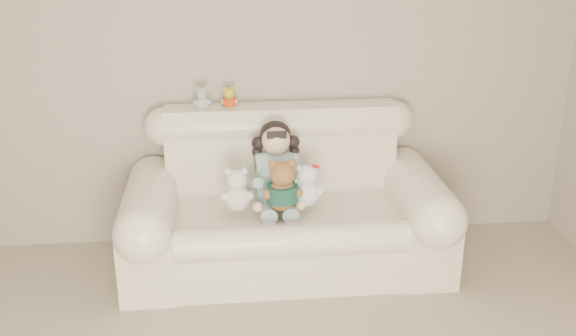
{
  "coord_description": "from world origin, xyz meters",
  "views": [
    {
      "loc": [
        -0.24,
        -1.97,
        2.23
      ],
      "look_at": [
        0.16,
        1.9,
        0.75
      ],
      "focal_mm": 41.72,
      "sensor_mm": 36.0,
      "label": 1
    }
  ],
  "objects_px": {
    "sofa": "(286,196)",
    "seated_child": "(276,164)",
    "white_cat": "(307,181)",
    "cream_teddy": "(237,185)",
    "brown_teddy": "(282,180)"
  },
  "relations": [
    {
      "from": "seated_child",
      "to": "brown_teddy",
      "type": "bearing_deg",
      "value": -90.45
    },
    {
      "from": "sofa",
      "to": "seated_child",
      "type": "relative_size",
      "value": 3.61
    },
    {
      "from": "brown_teddy",
      "to": "cream_teddy",
      "type": "bearing_deg",
      "value": 155.03
    },
    {
      "from": "sofa",
      "to": "brown_teddy",
      "type": "relative_size",
      "value": 5.38
    },
    {
      "from": "seated_child",
      "to": "cream_teddy",
      "type": "distance_m",
      "value": 0.35
    },
    {
      "from": "sofa",
      "to": "brown_teddy",
      "type": "height_order",
      "value": "sofa"
    },
    {
      "from": "brown_teddy",
      "to": "white_cat",
      "type": "bearing_deg",
      "value": -2.94
    },
    {
      "from": "brown_teddy",
      "to": "cream_teddy",
      "type": "relative_size",
      "value": 1.18
    },
    {
      "from": "sofa",
      "to": "cream_teddy",
      "type": "bearing_deg",
      "value": -155.88
    },
    {
      "from": "sofa",
      "to": "seated_child",
      "type": "distance_m",
      "value": 0.22
    },
    {
      "from": "seated_child",
      "to": "cream_teddy",
      "type": "bearing_deg",
      "value": -144.22
    },
    {
      "from": "sofa",
      "to": "white_cat",
      "type": "distance_m",
      "value": 0.22
    },
    {
      "from": "sofa",
      "to": "cream_teddy",
      "type": "relative_size",
      "value": 6.37
    },
    {
      "from": "brown_teddy",
      "to": "white_cat",
      "type": "xyz_separation_m",
      "value": [
        0.16,
        0.05,
        -0.03
      ]
    },
    {
      "from": "sofa",
      "to": "white_cat",
      "type": "xyz_separation_m",
      "value": [
        0.12,
        -0.11,
        0.15
      ]
    }
  ]
}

